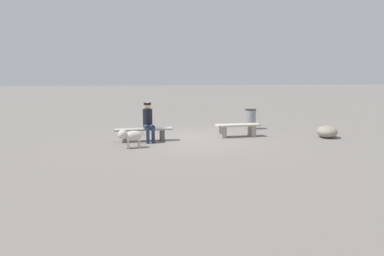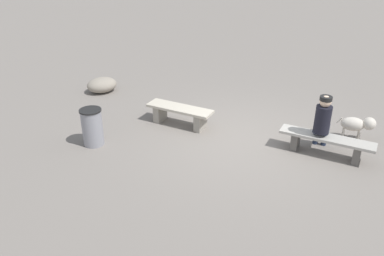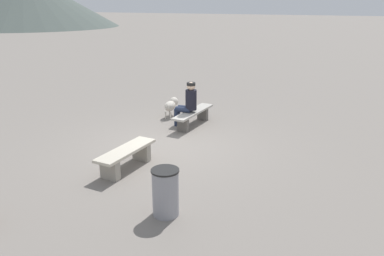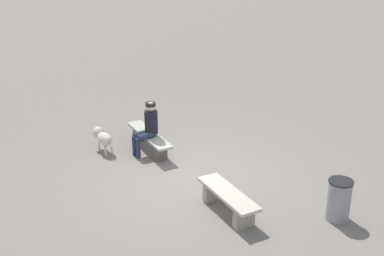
# 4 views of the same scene
# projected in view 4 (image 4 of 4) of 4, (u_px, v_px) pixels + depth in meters

# --- Properties ---
(ground) EXTENTS (210.00, 210.00, 0.06)m
(ground) POSITION_uv_depth(u_px,v_px,m) (190.00, 179.00, 11.15)
(ground) COLOR gray
(bench_left) EXTENTS (1.60, 0.48, 0.45)m
(bench_left) POSITION_uv_depth(u_px,v_px,m) (228.00, 199.00, 9.72)
(bench_left) COLOR gray
(bench_left) RESTS_ON ground
(bench_right) EXTENTS (1.88, 0.42, 0.43)m
(bench_right) POSITION_uv_depth(u_px,v_px,m) (149.00, 138.00, 12.34)
(bench_right) COLOR #605B56
(bench_right) RESTS_ON ground
(seated_person) EXTENTS (0.36, 0.64, 1.28)m
(seated_person) POSITION_uv_depth(u_px,v_px,m) (148.00, 125.00, 12.02)
(seated_person) COLOR black
(seated_person) RESTS_ON ground
(dog) EXTENTS (0.81, 0.36, 0.56)m
(dog) POSITION_uv_depth(u_px,v_px,m) (103.00, 137.00, 12.25)
(dog) COLOR beige
(dog) RESTS_ON ground
(trash_bin) EXTENTS (0.46, 0.46, 0.81)m
(trash_bin) POSITION_uv_depth(u_px,v_px,m) (339.00, 200.00, 9.48)
(trash_bin) COLOR gray
(trash_bin) RESTS_ON ground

